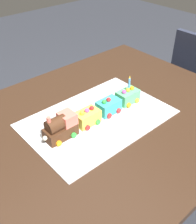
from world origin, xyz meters
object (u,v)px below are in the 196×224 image
object	(u,v)px
dining_table	(93,142)
cake_locomotive	(61,127)
cake_car_caboose_lemon	(87,117)
cake_car_gondola_mint_green	(128,96)
birthday_candle	(129,82)
cake_car_hopper_turquoise	(108,106)

from	to	relation	value
dining_table	cake_locomotive	bearing A→B (deg)	175.36
dining_table	cake_car_caboose_lemon	bearing A→B (deg)	147.10
cake_car_caboose_lemon	cake_car_gondola_mint_green	size ratio (longest dim) A/B	1.00
cake_car_caboose_lemon	birthday_candle	size ratio (longest dim) A/B	1.67
cake_locomotive	birthday_candle	bearing A→B (deg)	0.00
cake_locomotive	birthday_candle	size ratio (longest dim) A/B	2.34
dining_table	cake_car_gondola_mint_green	size ratio (longest dim) A/B	14.00
cake_car_hopper_turquoise	cake_car_gondola_mint_green	bearing A→B (deg)	0.00
cake_car_hopper_turquoise	birthday_candle	world-z (taller)	birthday_candle
cake_car_caboose_lemon	cake_car_hopper_turquoise	xyz separation A→B (m)	(0.12, 0.00, -0.00)
cake_car_caboose_lemon	cake_car_hopper_turquoise	bearing A→B (deg)	0.00
cake_locomotive	cake_car_gondola_mint_green	xyz separation A→B (m)	(0.36, 0.00, -0.02)
dining_table	cake_car_hopper_turquoise	xyz separation A→B (m)	(0.10, 0.01, 0.14)
cake_locomotive	birthday_candle	xyz separation A→B (m)	(0.37, 0.00, 0.05)
dining_table	cake_car_caboose_lemon	xyz separation A→B (m)	(-0.02, 0.01, 0.14)
birthday_candle	cake_car_caboose_lemon	bearing A→B (deg)	180.00
cake_locomotive	cake_car_caboose_lemon	xyz separation A→B (m)	(0.13, 0.00, -0.02)
cake_car_caboose_lemon	cake_car_gondola_mint_green	xyz separation A→B (m)	(0.24, 0.00, 0.00)
dining_table	cake_car_gondola_mint_green	xyz separation A→B (m)	(0.22, 0.01, 0.14)
cake_locomotive	birthday_candle	distance (m)	0.37
cake_car_hopper_turquoise	cake_locomotive	bearing A→B (deg)	-180.00
cake_car_caboose_lemon	cake_car_gondola_mint_green	bearing A→B (deg)	0.00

